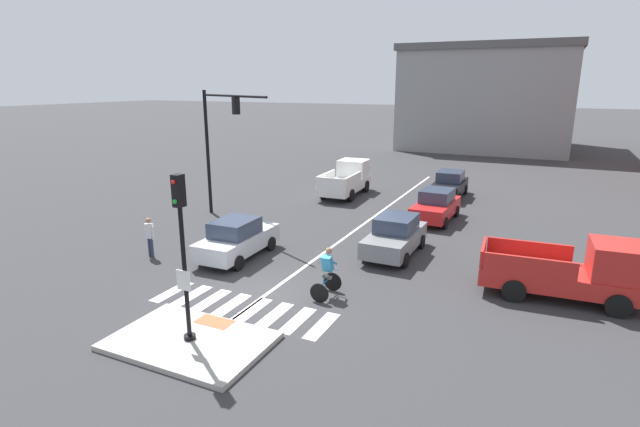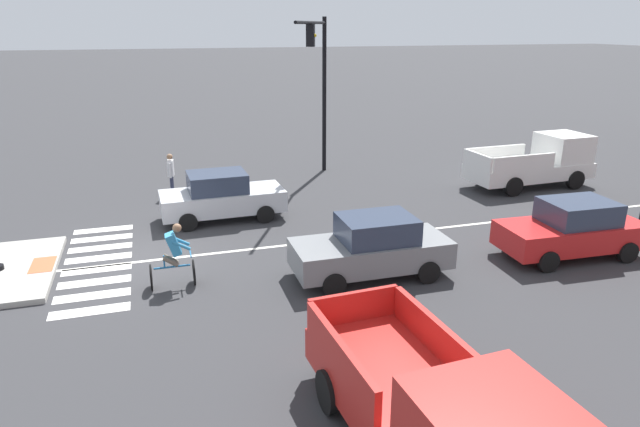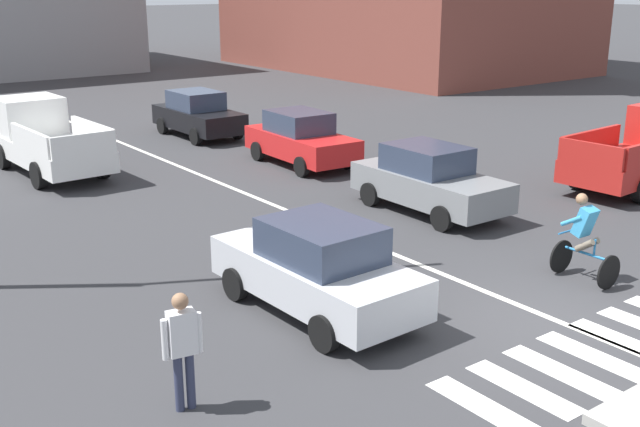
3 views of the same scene
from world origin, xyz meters
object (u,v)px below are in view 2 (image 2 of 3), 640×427
at_px(car_silver_westbound_near, 221,196).
at_px(pickup_truck_red_cross_right, 437,418).
at_px(car_red_eastbound_far, 572,229).
at_px(pedestrian_at_curb_left, 171,171).
at_px(cyclist, 174,255).
at_px(pickup_truck_white_westbound_distant, 539,162).
at_px(traffic_light_mast, 320,73).
at_px(car_grey_eastbound_mid, 372,247).

distance_m(car_silver_westbound_near, pickup_truck_red_cross_right, 12.55).
relative_size(car_red_eastbound_far, pedestrian_at_curb_left, 2.50).
bearing_deg(pedestrian_at_curb_left, cyclist, -2.52).
height_order(pickup_truck_white_westbound_distant, pedestrian_at_curb_left, pickup_truck_white_westbound_distant).
xyz_separation_m(traffic_light_mast, cyclist, (9.29, -6.66, -3.56)).
relative_size(car_silver_westbound_near, pedestrian_at_curb_left, 2.48).
distance_m(car_red_eastbound_far, pickup_truck_red_cross_right, 9.96).
bearing_deg(cyclist, pickup_truck_white_westbound_distant, 109.78).
distance_m(pickup_truck_red_cross_right, cyclist, 8.23).
bearing_deg(traffic_light_mast, car_silver_westbound_near, -47.74).
distance_m(car_red_eastbound_far, car_silver_westbound_near, 10.99).
distance_m(cyclist, pedestrian_at_curb_left, 8.20).
distance_m(traffic_light_mast, car_red_eastbound_far, 11.93).
bearing_deg(pedestrian_at_curb_left, pickup_truck_red_cross_right, 10.39).
height_order(car_red_eastbound_far, cyclist, cyclist).
bearing_deg(pickup_truck_white_westbound_distant, car_red_eastbound_far, -30.52).
xyz_separation_m(car_red_eastbound_far, pickup_truck_white_westbound_distant, (-6.57, 3.87, 0.17)).
bearing_deg(traffic_light_mast, cyclist, -35.64).
bearing_deg(pickup_truck_red_cross_right, car_grey_eastbound_mid, 165.50).
height_order(car_silver_westbound_near, pedestrian_at_curb_left, pedestrian_at_curb_left).
xyz_separation_m(traffic_light_mast, car_red_eastbound_far, (10.53, 4.29, -3.63)).
xyz_separation_m(traffic_light_mast, pickup_truck_white_westbound_distant, (3.96, 8.16, -3.46)).
xyz_separation_m(traffic_light_mast, pickup_truck_red_cross_right, (16.85, -3.41, -3.46)).
bearing_deg(pedestrian_at_curb_left, traffic_light_mast, 99.86).
bearing_deg(pickup_truck_red_cross_right, car_silver_westbound_near, -173.53).
relative_size(car_red_eastbound_far, cyclist, 2.48).
bearing_deg(car_silver_westbound_near, pickup_truck_red_cross_right, 6.47).
bearing_deg(car_silver_westbound_near, pickup_truck_white_westbound_distant, 91.86).
bearing_deg(car_red_eastbound_far, car_silver_westbound_near, -124.00).
relative_size(car_grey_eastbound_mid, car_red_eastbound_far, 0.99).
xyz_separation_m(pickup_truck_white_westbound_distant, pedestrian_at_curb_left, (-2.86, -14.45, 0.00)).
bearing_deg(pedestrian_at_curb_left, pickup_truck_white_westbound_distant, 78.79).
bearing_deg(car_grey_eastbound_mid, car_red_eastbound_far, 86.23).
height_order(car_grey_eastbound_mid, car_silver_westbound_near, same).
height_order(traffic_light_mast, car_silver_westbound_near, traffic_light_mast).
bearing_deg(pickup_truck_white_westbound_distant, pedestrian_at_curb_left, -101.21).
relative_size(traffic_light_mast, car_silver_westbound_near, 1.60).
bearing_deg(pickup_truck_red_cross_right, pedestrian_at_curb_left, -169.61).
bearing_deg(car_silver_westbound_near, traffic_light_mast, 132.26).
relative_size(traffic_light_mast, cyclist, 3.95).
xyz_separation_m(cyclist, pedestrian_at_curb_left, (-8.19, 0.36, 0.11)).
height_order(car_grey_eastbound_mid, cyclist, cyclist).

